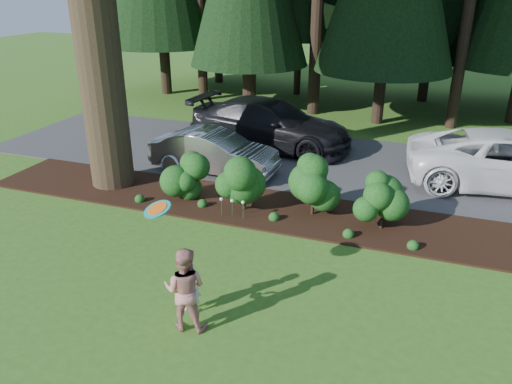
% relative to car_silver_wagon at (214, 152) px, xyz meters
% --- Properties ---
extents(ground, '(80.00, 80.00, 0.00)m').
position_rel_car_silver_wagon_xyz_m(ground, '(2.10, -5.32, -0.70)').
color(ground, '#365F1B').
rests_on(ground, ground).
extents(mulch_bed, '(16.00, 2.50, 0.05)m').
position_rel_car_silver_wagon_xyz_m(mulch_bed, '(2.10, -2.07, -0.68)').
color(mulch_bed, black).
rests_on(mulch_bed, ground).
extents(driveway, '(22.00, 6.00, 0.03)m').
position_rel_car_silver_wagon_xyz_m(driveway, '(2.10, 2.18, -0.69)').
color(driveway, '#38383A').
rests_on(driveway, ground).
extents(shrub_row, '(6.53, 1.60, 1.61)m').
position_rel_car_silver_wagon_xyz_m(shrub_row, '(2.87, -2.18, 0.11)').
color(shrub_row, '#133F13').
rests_on(shrub_row, ground).
extents(lily_cluster, '(0.69, 0.09, 0.57)m').
position_rel_car_silver_wagon_xyz_m(lily_cluster, '(1.80, -2.92, -0.21)').
color(lily_cluster, '#133F13').
rests_on(lily_cluster, ground).
extents(car_silver_wagon, '(4.15, 1.61, 1.35)m').
position_rel_car_silver_wagon_xyz_m(car_silver_wagon, '(0.00, 0.00, 0.00)').
color(car_silver_wagon, '#B7B7BC').
rests_on(car_silver_wagon, driveway).
extents(car_white_suv, '(6.22, 3.46, 1.65)m').
position_rel_car_silver_wagon_xyz_m(car_white_suv, '(8.70, 1.82, 0.15)').
color(car_white_suv, white).
rests_on(car_white_suv, driveway).
extents(car_dark_suv, '(6.19, 3.03, 1.73)m').
position_rel_car_silver_wagon_xyz_m(car_dark_suv, '(0.86, 3.04, 0.19)').
color(car_dark_suv, black).
rests_on(car_dark_suv, driveway).
extents(child, '(0.46, 0.33, 1.17)m').
position_rel_car_silver_wagon_xyz_m(child, '(2.55, -6.78, -0.12)').
color(child, white).
rests_on(child, ground).
extents(adult, '(0.86, 0.73, 1.58)m').
position_rel_car_silver_wagon_xyz_m(adult, '(2.69, -7.21, 0.09)').
color(adult, '#A41A15').
rests_on(adult, ground).
extents(frisbee, '(0.52, 0.49, 0.26)m').
position_rel_car_silver_wagon_xyz_m(frisbee, '(2.09, -6.92, 1.40)').
color(frisbee, teal).
rests_on(frisbee, ground).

